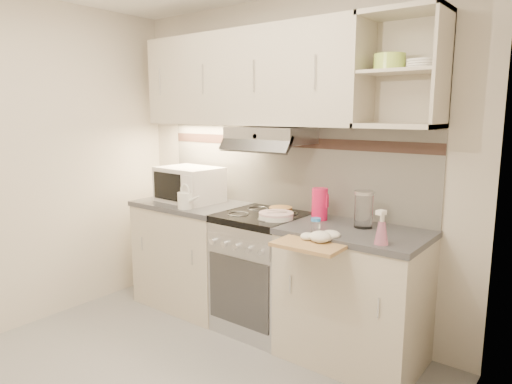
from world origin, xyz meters
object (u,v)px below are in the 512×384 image
watering_can (186,200)px  plate_stack (276,216)px  electric_range (263,271)px  cutting_board (314,243)px  glass_jar (364,209)px  microwave (189,184)px  pink_pitcher (320,204)px  spray_bottle (382,230)px

watering_can → plate_stack: 0.78m
electric_range → cutting_board: electric_range is taller
plate_stack → glass_jar: 0.62m
watering_can → glass_jar: glass_jar is taller
plate_stack → cutting_board: 0.55m
microwave → pink_pitcher: bearing=7.1°
electric_range → pink_pitcher: 0.71m
electric_range → plate_stack: plate_stack is taller
glass_jar → spray_bottle: 0.39m
cutting_board → microwave: bearing=164.4°
pink_pitcher → cutting_board: bearing=-66.2°
spray_bottle → cutting_board: spray_bottle is taller
plate_stack → glass_jar: size_ratio=1.02×
microwave → pink_pitcher: microwave is taller
electric_range → glass_jar: size_ratio=3.72×
plate_stack → pink_pitcher: size_ratio=1.10×
watering_can → glass_jar: (1.35, 0.30, 0.05)m
electric_range → spray_bottle: 1.17m
electric_range → plate_stack: bearing=-22.6°
glass_jar → cutting_board: bearing=-105.8°
glass_jar → pink_pitcher: bearing=176.8°
plate_stack → watering_can: bearing=-168.9°
cutting_board → watering_can: bearing=172.5°
spray_bottle → electric_range: bearing=-179.1°
electric_range → microwave: bearing=179.3°
electric_range → watering_can: watering_can is taller
watering_can → cutting_board: bearing=-2.6°
electric_range → cutting_board: 0.84m
electric_range → glass_jar: glass_jar is taller
cutting_board → pink_pitcher: bearing=114.4°
pink_pitcher → glass_jar: bearing=-5.3°
microwave → watering_can: bearing=-46.5°
plate_stack → electric_range: bearing=157.4°
spray_bottle → plate_stack: bearing=-176.9°
pink_pitcher → cutting_board: size_ratio=0.55×
pink_pitcher → glass_jar: glass_jar is taller
watering_can → spray_bottle: bearing=3.4°
electric_range → microwave: 0.99m
electric_range → plate_stack: (0.17, -0.07, 0.47)m
watering_can → glass_jar: size_ratio=0.97×
electric_range → spray_bottle: bearing=-12.3°
electric_range → watering_can: size_ratio=3.85×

